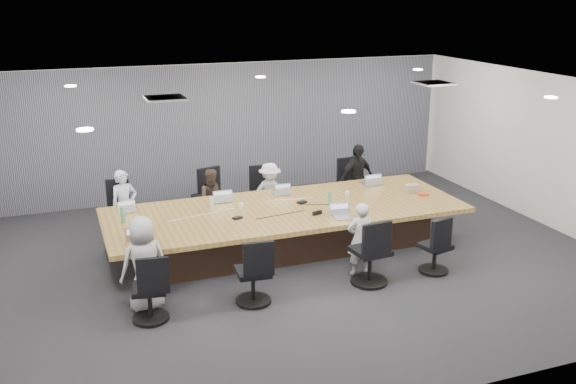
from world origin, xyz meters
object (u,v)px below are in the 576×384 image
object	(u,v)px
person_2	(270,193)
laptop_3	(370,183)
chair_5	(253,277)
snack_packet	(423,194)
chair_4	(149,294)
chair_0	(123,214)
person_4	(144,264)
bottle_green_right	(330,198)
laptop_4	(138,244)
laptop_2	(280,193)
laptop_0	(128,210)
canvas_bag	(412,188)
laptop_6	(345,217)
person_0	(125,206)
conference_table	(286,227)
person_6	(360,239)
mug_brown	(127,231)
chair_6	(370,256)
chair_1	(209,201)
person_3	(357,178)
laptop_1	(221,199)
stapler	(317,213)
chair_7	(435,251)
chair_3	(349,189)
chair_2	(264,198)
bottle_green_left	(123,215)
person_1	(213,200)

from	to	relation	value
person_2	laptop_3	distance (m)	1.90
chair_5	snack_packet	bearing A→B (deg)	27.06
chair_4	chair_0	bearing A→B (deg)	98.39
person_4	bottle_green_right	distance (m)	3.57
chair_4	laptop_4	size ratio (longest dim) A/B	2.25
laptop_2	laptop_4	world-z (taller)	same
laptop_4	snack_packet	distance (m)	5.13
laptop_0	canvas_bag	bearing A→B (deg)	157.44
laptop_6	person_0	bearing A→B (deg)	158.08
conference_table	laptop_6	distance (m)	1.13
laptop_4	person_6	distance (m)	3.33
conference_table	mug_brown	xyz separation A→B (m)	(-2.65, -0.33, 0.39)
chair_6	person_4	distance (m)	3.30
laptop_0	canvas_bag	xyz separation A→B (m)	(4.96, -0.74, 0.06)
snack_packet	chair_1	bearing A→B (deg)	151.14
person_3	laptop_6	size ratio (longest dim) A/B	4.26
chair_6	laptop_1	distance (m)	3.00
laptop_4	stapler	bearing A→B (deg)	-0.17
person_6	person_0	bearing A→B (deg)	-37.06
chair_7	mug_brown	size ratio (longest dim) A/B	7.25
chair_3	chair_5	xyz separation A→B (m)	(-3.10, -3.40, 0.02)
laptop_0	laptop_3	xyz separation A→B (m)	(4.49, 0.00, 0.00)
chair_2	laptop_2	size ratio (longest dim) A/B	2.64
laptop_4	chair_3	bearing A→B (deg)	22.69
chair_0	stapler	distance (m)	3.63
mug_brown	snack_packet	world-z (taller)	mug_brown
canvas_bag	snack_packet	world-z (taller)	canvas_bag
chair_2	laptop_1	size ratio (longest dim) A/B	2.26
chair_5	bottle_green_right	xyz separation A→B (m)	(1.89, 1.63, 0.45)
chair_0	stapler	size ratio (longest dim) A/B	4.35
bottle_green_right	snack_packet	xyz separation A→B (m)	(1.76, -0.13, -0.09)
bottle_green_left	snack_packet	bearing A→B (deg)	-4.75
person_0	snack_packet	xyz separation A→B (m)	(5.04, -1.55, 0.12)
stapler	person_3	bearing A→B (deg)	32.11
person_2	stapler	world-z (taller)	person_2
chair_3	snack_packet	bearing A→B (deg)	98.32
laptop_4	bottle_green_left	distance (m)	1.04
bottle_green_left	bottle_green_right	world-z (taller)	bottle_green_left
chair_5	stapler	world-z (taller)	stapler
chair_3	bottle_green_right	xyz separation A→B (m)	(-1.22, -1.77, 0.48)
person_0	laptop_2	xyz separation A→B (m)	(2.68, -0.55, 0.11)
laptop_6	bottle_green_right	world-z (taller)	bottle_green_right
laptop_1	person_6	size ratio (longest dim) A/B	0.29
chair_0	person_3	world-z (taller)	person_3
chair_0	snack_packet	bearing A→B (deg)	172.32
conference_table	snack_packet	size ratio (longest dim) A/B	34.24
laptop_3	person_1	bearing A→B (deg)	-14.85
laptop_0	laptop_2	world-z (taller)	same
person_0	chair_0	bearing A→B (deg)	75.01
person_2	laptop_4	xyz separation A→B (m)	(-2.73, -2.15, 0.17)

